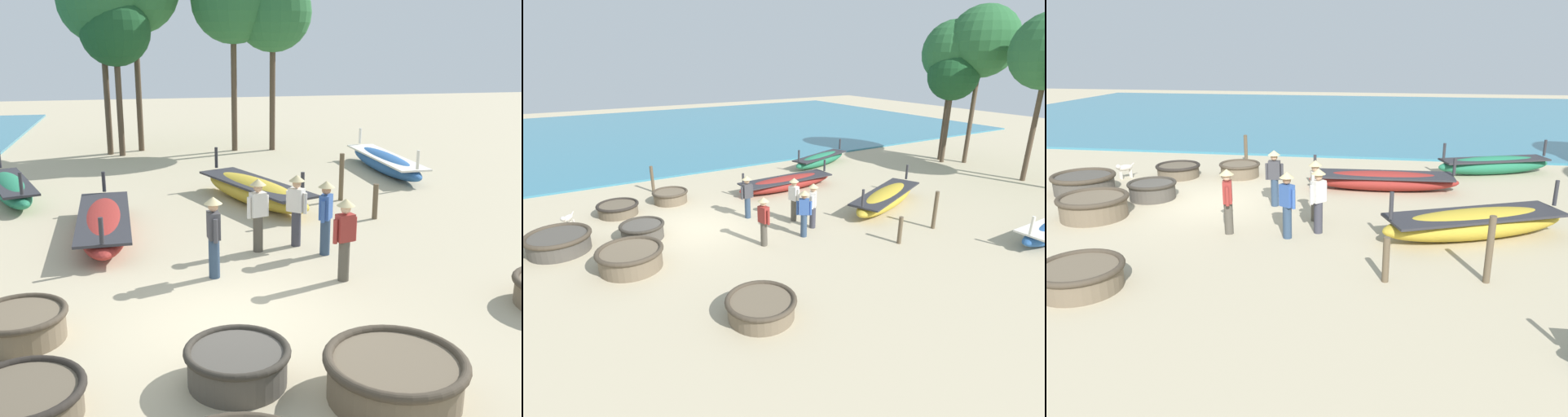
# 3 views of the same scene
# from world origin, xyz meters

# --- Properties ---
(ground_plane) EXTENTS (80.00, 80.00, 0.00)m
(ground_plane) POSITION_xyz_m (0.00, 0.00, 0.00)
(ground_plane) COLOR #BCAD8C
(coracle_weathered) EXTENTS (1.58, 1.58, 0.47)m
(coracle_weathered) POSITION_xyz_m (-2.91, -2.17, 0.26)
(coracle_weathered) COLOR brown
(coracle_weathered) RESTS_ON ground
(coracle_beside_post) EXTENTS (1.91, 1.91, 0.63)m
(coracle_beside_post) POSITION_xyz_m (1.82, -2.65, 0.35)
(coracle_beside_post) COLOR brown
(coracle_beside_post) RESTS_ON ground
(coracle_upturned) EXTENTS (1.49, 1.49, 0.54)m
(coracle_upturned) POSITION_xyz_m (-0.15, -1.87, 0.29)
(coracle_upturned) COLOR #4C473F
(coracle_upturned) RESTS_ON ground
(coracle_nearest) EXTENTS (1.48, 1.48, 0.51)m
(coracle_nearest) POSITION_xyz_m (-3.31, 0.01, 0.28)
(coracle_nearest) COLOR brown
(coracle_nearest) RESTS_ON ground
(long_boat_white_hull) EXTENTS (1.15, 5.47, 1.22)m
(long_boat_white_hull) POSITION_xyz_m (7.17, 10.81, 0.35)
(long_boat_white_hull) COLOR #285693
(long_boat_white_hull) RESTS_ON ground
(long_boat_ochre_hull) EXTENTS (1.39, 4.93, 1.12)m
(long_boat_ochre_hull) POSITION_xyz_m (-2.29, 5.17, 0.33)
(long_boat_ochre_hull) COLOR maroon
(long_boat_ochre_hull) RESTS_ON ground
(long_boat_blue_hull) EXTENTS (2.29, 4.41, 1.21)m
(long_boat_blue_hull) POSITION_xyz_m (-5.15, 9.19, 0.35)
(long_boat_blue_hull) COLOR #237551
(long_boat_blue_hull) RESTS_ON ground
(long_boat_red_hull) EXTENTS (2.96, 4.90, 1.32)m
(long_boat_red_hull) POSITION_xyz_m (1.83, 7.45, 0.38)
(long_boat_red_hull) COLOR gold
(long_boat_red_hull) RESTS_ON ground
(fisherman_crouching) EXTENTS (0.37, 0.46, 1.67)m
(fisherman_crouching) POSITION_xyz_m (2.55, 2.92, 0.96)
(fisherman_crouching) COLOR #2D425B
(fisherman_crouching) RESTS_ON ground
(fisherman_with_hat) EXTENTS (0.51, 0.36, 1.67)m
(fisherman_with_hat) POSITION_xyz_m (1.15, 3.41, 0.96)
(fisherman_with_hat) COLOR #4C473D
(fisherman_with_hat) RESTS_ON ground
(fisherman_hauling) EXTENTS (0.51, 0.36, 1.67)m
(fisherman_hauling) POSITION_xyz_m (2.48, 1.41, 0.96)
(fisherman_hauling) COLOR #4C473D
(fisherman_hauling) RESTS_ON ground
(fisherman_standing_left) EXTENTS (0.36, 0.53, 1.67)m
(fisherman_standing_left) POSITION_xyz_m (-0.00, 2.04, 0.96)
(fisherman_standing_left) COLOR #2D425B
(fisherman_standing_left) RESTS_ON ground
(fisherman_by_coracle) EXTENTS (0.42, 0.39, 1.67)m
(fisherman_by_coracle) POSITION_xyz_m (2.08, 3.62, 0.96)
(fisherman_by_coracle) COLOR #383842
(fisherman_by_coracle) RESTS_ON ground
(mooring_post_shoreline) EXTENTS (0.14, 0.14, 0.94)m
(mooring_post_shoreline) POSITION_xyz_m (4.66, 5.33, 0.47)
(mooring_post_shoreline) COLOR brown
(mooring_post_shoreline) RESTS_ON ground
(mooring_post_mid_beach) EXTENTS (0.14, 0.14, 1.40)m
(mooring_post_mid_beach) POSITION_xyz_m (4.38, 7.33, 0.70)
(mooring_post_mid_beach) COLOR brown
(mooring_post_mid_beach) RESTS_ON ground
(tree_tall_back) EXTENTS (2.76, 2.76, 6.29)m
(tree_tall_back) POSITION_xyz_m (-2.11, 15.82, 4.88)
(tree_tall_back) COLOR #4C3D2D
(tree_tall_back) RESTS_ON ground
(tree_right_mid) EXTENTS (3.41, 3.41, 7.78)m
(tree_right_mid) POSITION_xyz_m (-2.59, 16.22, 6.05)
(tree_right_mid) COLOR #4C3D2D
(tree_right_mid) RESTS_ON ground
(tree_center) EXTENTS (3.16, 3.16, 7.21)m
(tree_center) POSITION_xyz_m (4.16, 15.98, 5.60)
(tree_center) COLOR #4C3D2D
(tree_center) RESTS_ON ground
(tree_rightmost) EXTENTS (3.42, 3.42, 7.78)m
(tree_rightmost) POSITION_xyz_m (2.56, 16.12, 6.05)
(tree_rightmost) COLOR #4C3D2D
(tree_rightmost) RESTS_ON ground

